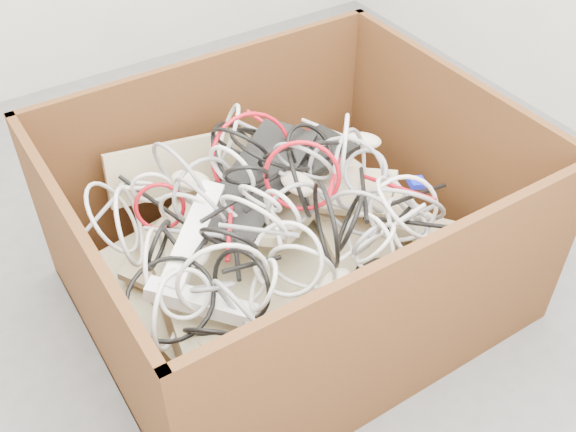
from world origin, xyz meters
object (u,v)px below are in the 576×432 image
cardboard_box (287,260)px  power_strip_left (193,236)px  vga_plug (417,183)px  power_strip_right (201,302)px

cardboard_box → power_strip_left: 0.36m
vga_plug → cardboard_box: bearing=177.6°
cardboard_box → power_strip_right: (-0.34, -0.15, 0.17)m
cardboard_box → power_strip_right: 0.41m
power_strip_right → power_strip_left: bearing=111.4°
power_strip_right → vga_plug: vga_plug is taller
power_strip_left → vga_plug: (0.63, -0.13, -0.01)m
cardboard_box → power_strip_left: cardboard_box is taller
power_strip_left → vga_plug: 0.65m
cardboard_box → power_strip_left: bearing=177.7°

